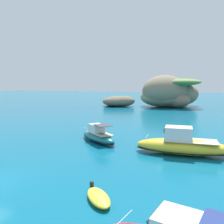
{
  "coord_description": "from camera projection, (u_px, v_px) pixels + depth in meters",
  "views": [
    {
      "loc": [
        13.73,
        -10.32,
        6.56
      ],
      "look_at": [
        1.65,
        17.62,
        2.99
      ],
      "focal_mm": 37.17,
      "sensor_mm": 36.0,
      "label": 1
    }
  ],
  "objects": [
    {
      "name": "dinghy_tender",
      "position": [
        98.0,
        197.0,
        13.13
      ],
      "size": [
        2.6,
        2.63,
        0.58
      ],
      "color": "yellow",
      "rests_on": "ground"
    },
    {
      "name": "islet_small",
      "position": [
        118.0,
        101.0,
        71.22
      ],
      "size": [
        12.27,
        11.23,
        3.22
      ],
      "color": "#756651",
      "rests_on": "ground"
    },
    {
      "name": "islet_large",
      "position": [
        169.0,
        93.0,
        69.93
      ],
      "size": [
        19.87,
        20.31,
        9.46
      ],
      "color": "#84755B",
      "rests_on": "ground"
    },
    {
      "name": "motorboat_yellow",
      "position": [
        182.0,
        145.0,
        21.91
      ],
      "size": [
        9.15,
        3.66,
        2.63
      ],
      "color": "yellow",
      "rests_on": "ground"
    },
    {
      "name": "motorboat_teal",
      "position": [
        98.0,
        136.0,
        27.0
      ],
      "size": [
        6.61,
        5.48,
        2.1
      ],
      "color": "#19727A",
      "rests_on": "ground"
    }
  ]
}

